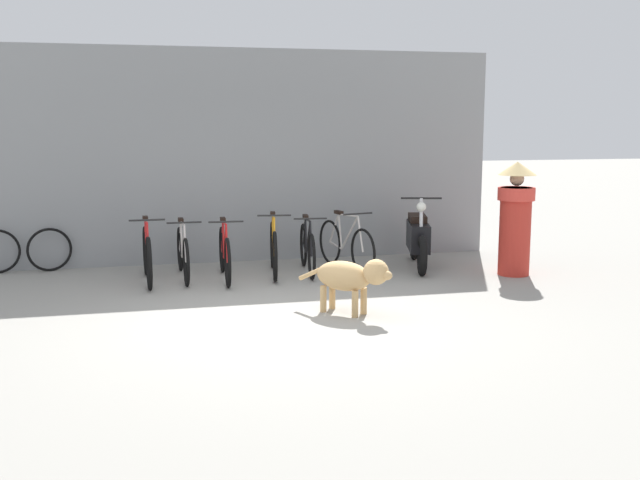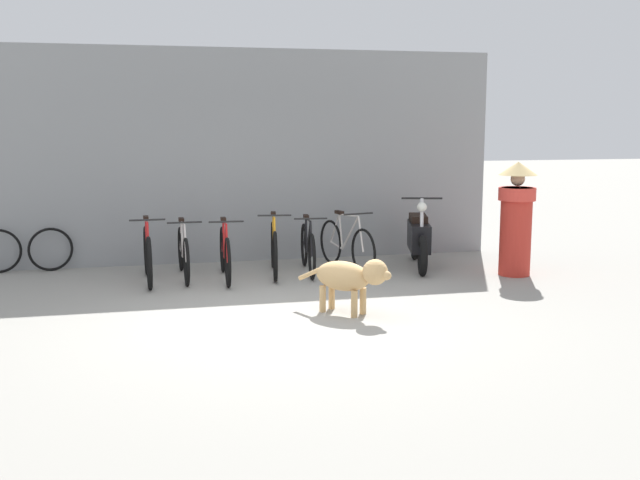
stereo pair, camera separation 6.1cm
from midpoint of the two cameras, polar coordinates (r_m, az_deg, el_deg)
ground_plane at (r=8.35m, az=-2.93°, el=-5.97°), size 60.00×60.00×0.00m
shop_wall_back at (r=11.64m, az=-6.16°, el=6.36°), size 8.12×0.20×3.25m
bicycle_0 at (r=10.37m, az=-12.83°, el=-1.14°), size 0.46×1.68×0.91m
bicycle_1 at (r=10.54m, az=-10.20°, el=-1.00°), size 0.46×1.72×0.84m
bicycle_2 at (r=10.36m, az=-7.08°, el=-1.06°), size 0.46×1.69×0.86m
bicycle_3 at (r=10.61m, az=-3.36°, el=-0.68°), size 0.46×1.66×0.90m
bicycle_4 at (r=10.75m, az=-0.77°, el=-0.66°), size 0.46×1.63×0.84m
bicycle_5 at (r=10.97m, az=2.18°, el=-0.37°), size 0.52×1.65×0.88m
motorcycle at (r=11.20m, az=7.69°, el=0.10°), size 0.67×1.79×1.09m
stray_dog at (r=8.42m, az=2.50°, el=-2.80°), size 0.92×0.99×0.67m
person_in_robes at (r=10.86m, az=14.88°, el=1.80°), size 0.74×0.74×1.60m
spare_tire_right at (r=11.53m, az=-19.70°, el=-0.68°), size 0.63×0.20×0.64m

